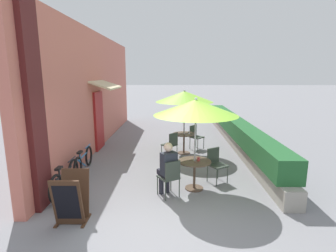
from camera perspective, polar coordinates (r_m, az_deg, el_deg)
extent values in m
plane|color=gray|center=(5.21, -2.77, -20.38)|extent=(120.00, 120.00, 0.00)
cube|color=#C66B5B|center=(10.33, -15.13, 7.43)|extent=(0.24, 10.98, 4.20)
cube|color=#4C1919|center=(5.73, -26.97, 3.74)|extent=(0.12, 0.56, 4.20)
cube|color=maroon|center=(9.89, -14.80, 1.15)|extent=(0.08, 0.96, 2.10)
cube|color=beige|center=(9.67, -13.41, 8.76)|extent=(0.78, 1.80, 0.30)
cube|color=gray|center=(10.41, 14.62, -2.99)|extent=(0.44, 9.98, 0.45)
cube|color=#235B2D|center=(10.30, 14.76, -0.26)|extent=(0.60, 9.48, 0.56)
cylinder|color=brown|center=(6.55, 5.70, -13.29)|extent=(0.44, 0.44, 0.02)
cylinder|color=brown|center=(6.41, 5.76, -10.54)|extent=(0.06, 0.06, 0.68)
cylinder|color=brown|center=(6.30, 5.83, -7.68)|extent=(0.79, 0.79, 0.02)
cylinder|color=#B7B7BC|center=(6.19, 5.89, -4.47)|extent=(0.04, 0.04, 2.11)
cone|color=#8CD138|center=(6.00, 6.07, 4.06)|extent=(1.94, 1.94, 0.36)
sphere|color=#B7B7BC|center=(5.98, 6.11, 5.87)|extent=(0.07, 0.07, 0.07)
cube|color=#384238|center=(6.82, 10.76, -8.44)|extent=(0.55, 0.55, 0.04)
cube|color=#384238|center=(6.88, 9.80, -6.38)|extent=(0.34, 0.23, 0.42)
cylinder|color=#384238|center=(6.66, 10.57, -11.00)|extent=(0.02, 0.02, 0.45)
cylinder|color=#384238|center=(6.89, 12.84, -10.31)|extent=(0.02, 0.02, 0.45)
cylinder|color=#384238|center=(6.91, 8.56, -10.08)|extent=(0.02, 0.02, 0.45)
cylinder|color=#384238|center=(7.14, 10.81, -9.46)|extent=(0.02, 0.02, 0.45)
cube|color=#384238|center=(5.99, 0.07, -11.07)|extent=(0.55, 0.55, 0.04)
cube|color=#384238|center=(5.77, 1.04, -9.74)|extent=(0.34, 0.23, 0.42)
cylinder|color=#384238|center=(6.31, 0.63, -12.10)|extent=(0.02, 0.02, 0.45)
cylinder|color=#384238|center=(6.14, -2.30, -12.79)|extent=(0.02, 0.02, 0.45)
cylinder|color=#384238|center=(6.03, 2.48, -13.26)|extent=(0.02, 0.02, 0.45)
cylinder|color=#384238|center=(5.86, -0.54, -14.03)|extent=(0.02, 0.02, 0.45)
cylinder|color=#23232D|center=(6.26, -0.17, -12.21)|extent=(0.11, 0.11, 0.47)
cylinder|color=#23232D|center=(6.18, -1.47, -12.51)|extent=(0.11, 0.11, 0.47)
cube|color=#23232D|center=(6.04, -0.38, -10.09)|extent=(0.45, 0.46, 0.12)
cube|color=#282D38|center=(5.86, 0.17, -8.15)|extent=(0.40, 0.37, 0.50)
sphere|color=beige|center=(5.76, 0.07, -4.63)|extent=(0.20, 0.20, 0.20)
cylinder|color=#B73D3D|center=(6.29, 6.67, -7.15)|extent=(0.07, 0.07, 0.09)
cylinder|color=brown|center=(9.22, 3.45, -5.85)|extent=(0.44, 0.44, 0.02)
cylinder|color=brown|center=(9.13, 3.48, -3.82)|extent=(0.06, 0.06, 0.68)
cylinder|color=brown|center=(9.05, 3.50, -1.75)|extent=(0.79, 0.79, 0.02)
cylinder|color=#B7B7BC|center=(8.97, 3.53, 0.53)|extent=(0.04, 0.04, 2.11)
cone|color=#8CD138|center=(8.84, 3.60, 6.43)|extent=(1.94, 1.94, 0.36)
sphere|color=#B7B7BC|center=(8.83, 3.62, 7.67)|extent=(0.07, 0.07, 0.07)
cube|color=#384238|center=(9.65, 6.32, -2.42)|extent=(0.57, 0.57, 0.04)
cube|color=#384238|center=(9.72, 5.49, -1.04)|extent=(0.28, 0.30, 0.42)
cylinder|color=#384238|center=(9.47, 6.48, -4.11)|extent=(0.02, 0.02, 0.45)
cylinder|color=#384238|center=(9.74, 7.78, -3.69)|extent=(0.02, 0.02, 0.45)
cylinder|color=#384238|center=(9.68, 4.80, -3.72)|extent=(0.02, 0.02, 0.45)
cylinder|color=#384238|center=(9.95, 6.12, -3.33)|extent=(0.02, 0.02, 0.45)
cube|color=#384238|center=(8.58, 0.28, -4.11)|extent=(0.57, 0.57, 0.04)
cube|color=#384238|center=(8.40, 1.19, -2.96)|extent=(0.28, 0.30, 0.42)
cylinder|color=#384238|center=(8.88, 0.25, -5.07)|extent=(0.02, 0.02, 0.45)
cylinder|color=#384238|center=(8.64, -1.42, -5.55)|extent=(0.02, 0.02, 0.45)
cylinder|color=#384238|center=(8.65, 1.97, -5.54)|extent=(0.02, 0.02, 0.45)
cylinder|color=#384238|center=(8.40, 0.31, -6.05)|extent=(0.02, 0.02, 0.45)
cylinder|color=white|center=(9.00, 4.54, -1.45)|extent=(0.07, 0.07, 0.09)
torus|color=black|center=(7.14, -19.91, -9.22)|extent=(0.06, 0.62, 0.62)
torus|color=black|center=(6.26, -23.28, -12.41)|extent=(0.06, 0.62, 0.62)
cylinder|color=black|center=(6.64, -21.58, -9.34)|extent=(0.04, 0.80, 0.04)
cylinder|color=black|center=(6.54, -22.09, -11.16)|extent=(0.04, 0.59, 0.39)
cylinder|color=black|center=(6.36, -22.62, -9.42)|extent=(0.04, 0.04, 0.22)
cube|color=black|center=(6.33, -22.69, -8.50)|extent=(0.10, 0.22, 0.05)
cylinder|color=black|center=(7.00, -20.21, -6.82)|extent=(0.03, 0.46, 0.03)
torus|color=black|center=(8.32, -16.86, -6.21)|extent=(0.08, 0.59, 0.59)
torus|color=black|center=(7.39, -19.05, -8.58)|extent=(0.08, 0.59, 0.59)
cylinder|color=#236BA8|center=(7.80, -17.96, -6.20)|extent=(0.07, 0.80, 0.04)
cylinder|color=#236BA8|center=(7.68, -18.28, -7.65)|extent=(0.06, 0.59, 0.39)
cylinder|color=#236BA8|center=(7.52, -18.63, -6.19)|extent=(0.04, 0.04, 0.21)
cube|color=black|center=(7.49, -18.68, -5.43)|extent=(0.11, 0.22, 0.05)
cylinder|color=#236BA8|center=(8.20, -17.06, -4.23)|extent=(0.05, 0.46, 0.03)
cube|color=#422819|center=(5.51, -19.56, -13.58)|extent=(0.54, 0.24, 0.94)
cube|color=black|center=(5.52, -19.50, -13.31)|extent=(0.44, 0.17, 0.71)
cube|color=#422819|center=(5.17, -21.07, -15.38)|extent=(0.54, 0.24, 0.94)
cube|color=black|center=(5.15, -21.17, -15.29)|extent=(0.44, 0.17, 0.71)
cube|color=#422819|center=(5.48, -17.38, -19.04)|extent=(0.07, 0.48, 0.02)
cube|color=#422819|center=(5.64, -22.42, -18.48)|extent=(0.07, 0.48, 0.02)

